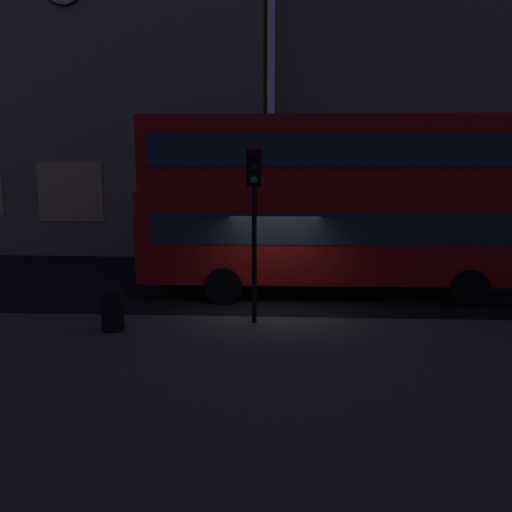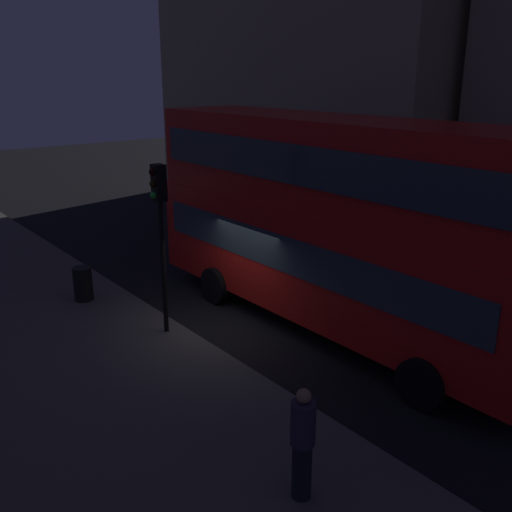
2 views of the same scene
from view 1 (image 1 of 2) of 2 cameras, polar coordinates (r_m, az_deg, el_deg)
name	(u,v)px [view 1 (image 1 of 2)]	position (r m, az deg, el deg)	size (l,w,h in m)	color
ground_plane	(274,311)	(14.50, 1.95, -5.90)	(80.00, 80.00, 0.00)	black
sidewalk_slab	(268,405)	(9.02, 1.26, -15.68)	(44.00, 9.69, 0.12)	#4C4944
building_with_clock	(100,85)	(28.21, -16.34, 17.18)	(16.15, 9.08, 15.37)	tan
building_plain_facade	(418,84)	(29.08, 16.92, 17.17)	(14.16, 8.31, 15.61)	gray
double_decker_bus	(330,197)	(16.06, 7.97, 6.26)	(11.35, 2.91, 5.26)	red
traffic_light_near_kerb	(254,200)	(12.53, -0.20, 6.00)	(0.33, 0.36, 4.15)	black
litter_bin	(112,310)	(12.82, -15.12, -5.60)	(0.52, 0.52, 0.96)	black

